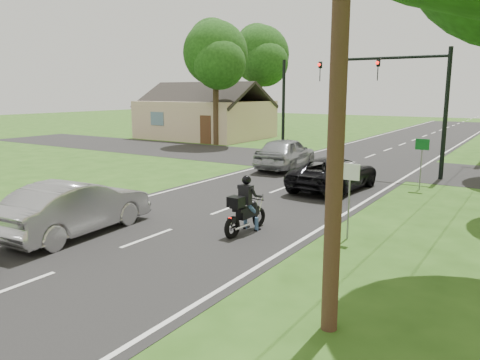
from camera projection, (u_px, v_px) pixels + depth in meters
name	position (u px, v px, depth m)	size (l,w,h in m)	color
ground	(147.00, 238.00, 13.05)	(140.00, 140.00, 0.00)	#274C15
road	(302.00, 181.00, 21.30)	(8.00, 100.00, 0.01)	black
cross_road	(348.00, 164.00, 26.25)	(60.00, 7.00, 0.01)	black
motorcycle_rider	(245.00, 210.00, 13.45)	(0.56, 1.98, 1.71)	black
dark_suv	(334.00, 173.00, 19.36)	(2.25, 4.88, 1.36)	black
silver_sedan	(76.00, 207.00, 13.33)	(1.63, 4.68, 1.54)	#9F9FA4
silver_suv	(286.00, 153.00, 24.61)	(1.96, 4.87, 1.66)	#93979A
traffic_signal	(405.00, 89.00, 22.05)	(6.38, 0.44, 6.00)	black
signal_pole_far	(283.00, 108.00, 30.11)	(0.20, 0.20, 6.00)	black
utility_pole_near	(341.00, 22.00, 7.14)	(1.60, 0.28, 10.00)	#4F3223
sign_white	(349.00, 183.00, 12.70)	(0.55, 0.07, 2.12)	slate
sign_green	(422.00, 152.00, 19.20)	(0.55, 0.07, 2.12)	slate
tree_left_near	(217.00, 57.00, 34.40)	(5.12, 4.96, 9.22)	#332316
tree_left_far	(262.00, 57.00, 43.57)	(5.76, 5.58, 10.14)	#332316
house	(206.00, 117.00, 41.05)	(10.20, 8.00, 4.84)	tan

